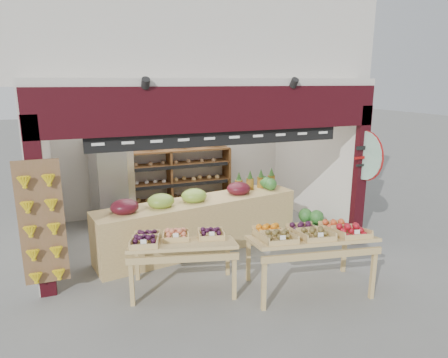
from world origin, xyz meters
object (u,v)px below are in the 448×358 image
display_table_left (175,241)px  display_table_right (310,235)px  cardboard_stack (144,226)px  refrigerator (112,180)px  watermelon_pile (315,227)px  back_shelving (170,169)px  mid_counter (199,223)px

display_table_left → display_table_right: bearing=-22.0°
cardboard_stack → refrigerator: bearing=111.9°
watermelon_pile → refrigerator: bearing=148.0°
back_shelving → display_table_right: back_shelving is taller
refrigerator → mid_counter: bearing=-72.5°
display_table_left → watermelon_pile: display_table_left is taller
cardboard_stack → display_table_right: bearing=-56.1°
cardboard_stack → display_table_left: (0.11, -2.16, 0.51)m
back_shelving → mid_counter: bearing=-89.7°
back_shelving → refrigerator: 1.33m
refrigerator → display_table_right: size_ratio=1.02×
back_shelving → display_table_left: bearing=-102.0°
display_table_left → display_table_right: size_ratio=0.92×
refrigerator → watermelon_pile: size_ratio=2.52×
back_shelving → refrigerator: bearing=-174.0°
cardboard_stack → display_table_right: (1.95, -2.91, 0.62)m
back_shelving → cardboard_stack: size_ratio=2.96×
display_table_right → back_shelving: bearing=104.7°
refrigerator → display_table_right: refrigerator is taller
back_shelving → watermelon_pile: 3.55m
mid_counter → back_shelving: bearing=90.3°
mid_counter → display_table_left: 1.47m
display_table_right → watermelon_pile: 2.29m
back_shelving → display_table_left: back_shelving is taller
display_table_right → mid_counter: bearing=118.8°
mid_counter → display_table_right: (1.09, -1.98, 0.35)m
back_shelving → display_table_left: 3.57m
refrigerator → watermelon_pile: 4.45m
display_table_right → watermelon_pile: display_table_right is taller
mid_counter → watermelon_pile: bearing=-5.3°
refrigerator → display_table_left: refrigerator is taller
display_table_left → display_table_right: 1.99m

